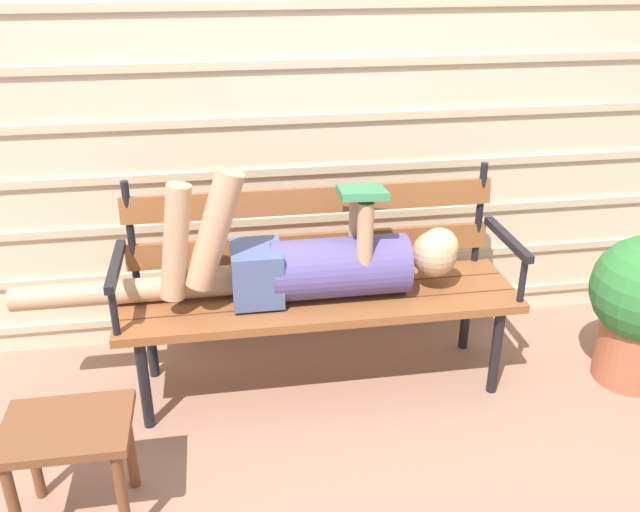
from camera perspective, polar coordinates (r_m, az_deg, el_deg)
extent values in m
plane|color=#936B56|center=(2.97, 0.20, -11.36)|extent=(12.00, 12.00, 0.00)
cube|color=beige|center=(3.04, -1.56, 11.67)|extent=(4.28, 0.06, 2.12)
cube|color=#C1AD8E|center=(3.35, -1.29, -4.33)|extent=(4.28, 0.02, 0.04)
cube|color=#C1AD8E|center=(3.24, -1.33, -0.70)|extent=(4.28, 0.02, 0.04)
cube|color=#C1AD8E|center=(3.15, -1.38, 3.16)|extent=(4.28, 0.02, 0.04)
cube|color=#C1AD8E|center=(3.07, -1.42, 7.24)|extent=(4.28, 0.02, 0.04)
cube|color=#C1AD8E|center=(3.00, -1.47, 11.52)|extent=(4.28, 0.02, 0.04)
cube|color=#C1AD8E|center=(2.96, -1.52, 15.96)|extent=(4.28, 0.02, 0.04)
cube|color=#C1AD8E|center=(2.93, -1.58, 20.51)|extent=(4.28, 0.02, 0.04)
cube|color=brown|center=(2.67, 0.52, -5.22)|extent=(1.64, 0.14, 0.04)
cube|color=brown|center=(2.80, 0.00, -3.67)|extent=(1.64, 0.14, 0.04)
cube|color=brown|center=(2.93, -0.47, -2.26)|extent=(1.64, 0.14, 0.04)
cube|color=brown|center=(2.93, -0.69, 0.87)|extent=(1.58, 0.05, 0.11)
cube|color=brown|center=(2.85, -0.72, 4.73)|extent=(1.58, 0.05, 0.11)
cylinder|color=black|center=(2.88, -15.71, 1.76)|extent=(0.03, 0.03, 0.46)
cylinder|color=black|center=(3.08, 13.34, 3.56)|extent=(0.03, 0.03, 0.46)
cylinder|color=black|center=(2.76, -14.63, -10.45)|extent=(0.04, 0.04, 0.40)
cylinder|color=black|center=(2.95, 14.67, -7.82)|extent=(0.04, 0.04, 0.40)
cylinder|color=black|center=(3.05, -14.16, -6.62)|extent=(0.04, 0.04, 0.40)
cylinder|color=black|center=(3.23, 12.27, -4.50)|extent=(0.04, 0.04, 0.40)
cube|color=black|center=(2.70, -16.91, -0.76)|extent=(0.04, 0.43, 0.03)
cylinder|color=black|center=(2.59, -17.06, -4.44)|extent=(0.03, 0.03, 0.20)
cube|color=black|center=(2.92, 15.60, 1.42)|extent=(0.04, 0.43, 0.03)
cylinder|color=black|center=(2.82, 16.78, -1.88)|extent=(0.03, 0.03, 0.20)
cylinder|color=#514784|center=(2.74, 1.68, -0.95)|extent=(0.56, 0.25, 0.25)
cube|color=#475684|center=(2.71, -5.38, -1.45)|extent=(0.20, 0.23, 0.22)
sphere|color=tan|center=(2.83, 9.64, 0.18)|extent=(0.19, 0.19, 0.19)
sphere|color=#E0C67A|center=(2.82, 10.07, 0.82)|extent=(0.16, 0.16, 0.16)
cylinder|color=tan|center=(2.56, -8.95, 2.23)|extent=(0.25, 0.11, 0.48)
cylinder|color=tan|center=(2.58, -12.12, 1.15)|extent=(0.16, 0.09, 0.47)
cylinder|color=tan|center=(2.82, -16.09, -2.87)|extent=(0.89, 0.10, 0.10)
cylinder|color=tan|center=(2.63, 3.83, 1.41)|extent=(0.06, 0.06, 0.30)
cylinder|color=tan|center=(2.77, 3.11, 2.73)|extent=(0.06, 0.06, 0.30)
cube|color=#337A4C|center=(2.64, 3.56, 5.43)|extent=(0.20, 0.27, 0.07)
cube|color=brown|center=(2.33, -20.69, -13.44)|extent=(0.40, 0.31, 0.03)
cylinder|color=brown|center=(2.40, -24.41, -19.01)|extent=(0.04, 0.04, 0.36)
cylinder|color=brown|center=(2.33, -16.39, -19.04)|extent=(0.04, 0.04, 0.36)
cylinder|color=brown|center=(2.58, -23.13, -15.22)|extent=(0.04, 0.04, 0.36)
cylinder|color=brown|center=(2.51, -15.81, -15.12)|extent=(0.04, 0.04, 0.36)
cylinder|color=#AD5B3D|center=(3.28, 24.95, -7.31)|extent=(0.31, 0.31, 0.27)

